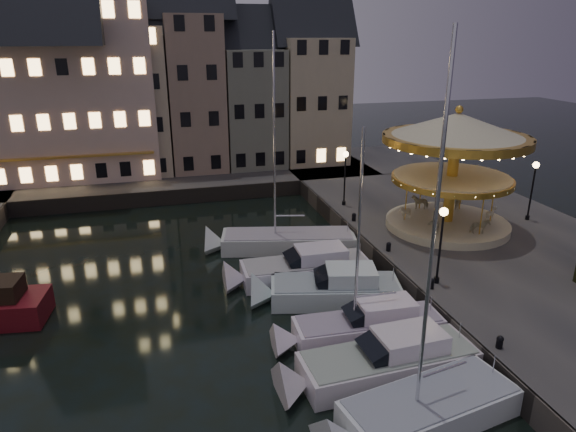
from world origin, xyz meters
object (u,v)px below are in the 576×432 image
object	(u,v)px
streetlamp_b	(441,235)
motorboat_a	(417,413)
motorboat_e	(299,270)
motorboat_f	(280,242)
streetlamp_d	(533,182)
motorboat_b	(380,364)
bollard_b	(431,283)
motorboat_c	(360,328)
motorboat_d	(327,290)
bollard_d	(354,217)
bollard_a	(500,341)
bollard_c	(389,246)
streetlamp_c	(345,170)
carousel	(455,149)

from	to	relation	value
streetlamp_b	motorboat_a	distance (m)	10.12
motorboat_e	motorboat_f	size ratio (longest dim) A/B	0.65
streetlamp_d	motorboat_b	size ratio (longest dim) A/B	0.48
bollard_b	motorboat_c	size ratio (longest dim) A/B	0.05
streetlamp_d	bollard_b	size ratio (longest dim) A/B	7.32
streetlamp_b	motorboat_a	world-z (taller)	motorboat_a
motorboat_a	motorboat_f	size ratio (longest dim) A/B	1.00
motorboat_b	motorboat_f	size ratio (longest dim) A/B	0.66
streetlamp_b	motorboat_f	world-z (taller)	motorboat_f
motorboat_a	bollard_b	bearing A→B (deg)	57.38
motorboat_c	motorboat_a	bearing A→B (deg)	-91.25
motorboat_d	streetlamp_d	bearing A→B (deg)	17.10
bollard_d	motorboat_a	distance (m)	18.52
bollard_b	motorboat_b	xyz separation A→B (m)	(-4.84, -4.39, -0.96)
bollard_a	motorboat_d	xyz separation A→B (m)	(-4.79, 7.86, -0.96)
bollard_b	bollard_c	xyz separation A→B (m)	(0.00, 5.00, 0.00)
bollard_a	bollard_b	distance (m)	5.50
streetlamp_b	motorboat_e	distance (m)	8.44
streetlamp_b	streetlamp_d	xyz separation A→B (m)	(11.30, 7.00, 0.00)
motorboat_c	bollard_c	bearing A→B (deg)	55.26
bollard_a	bollard_c	xyz separation A→B (m)	(0.00, 10.50, 0.00)
bollard_a	motorboat_e	distance (m)	12.08
streetlamp_c	bollard_c	size ratio (longest dim) A/B	7.32
motorboat_b	motorboat_d	distance (m)	6.76
motorboat_f	carousel	world-z (taller)	motorboat_f
streetlamp_c	motorboat_f	xyz separation A→B (m)	(-6.13, -4.08, -3.49)
bollard_c	motorboat_c	bearing A→B (deg)	-124.74
bollard_c	motorboat_c	size ratio (longest dim) A/B	0.05
streetlamp_d	carousel	size ratio (longest dim) A/B	0.45
streetlamp_d	bollard_c	distance (m)	12.40
bollard_c	motorboat_d	bearing A→B (deg)	-151.18
motorboat_b	carousel	world-z (taller)	carousel
streetlamp_d	motorboat_a	size ratio (longest dim) A/B	0.32
bollard_c	motorboat_a	world-z (taller)	motorboat_a
bollard_c	bollard_d	bearing A→B (deg)	90.00
streetlamp_b	bollard_b	xyz separation A→B (m)	(-0.60, -0.50, -2.41)
streetlamp_b	motorboat_c	bearing A→B (deg)	-157.72
streetlamp_c	bollard_d	xyz separation A→B (m)	(-0.60, -3.50, -2.41)
streetlamp_c	carousel	bearing A→B (deg)	-52.08
bollard_d	motorboat_b	distance (m)	15.69
motorboat_b	bollard_c	bearing A→B (deg)	62.72
streetlamp_b	bollard_b	world-z (taller)	streetlamp_b
motorboat_d	motorboat_e	xyz separation A→B (m)	(-0.77, 2.82, 0.00)
bollard_d	motorboat_c	bearing A→B (deg)	-110.76
bollard_c	motorboat_c	world-z (taller)	motorboat_c
motorboat_e	motorboat_f	world-z (taller)	motorboat_f
streetlamp_d	motorboat_e	xyz separation A→B (m)	(-17.46, -2.31, -3.37)
bollard_b	bollard_c	bearing A→B (deg)	90.00
motorboat_f	bollard_a	bearing A→B (deg)	-70.28
streetlamp_d	motorboat_f	size ratio (longest dim) A/B	0.32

